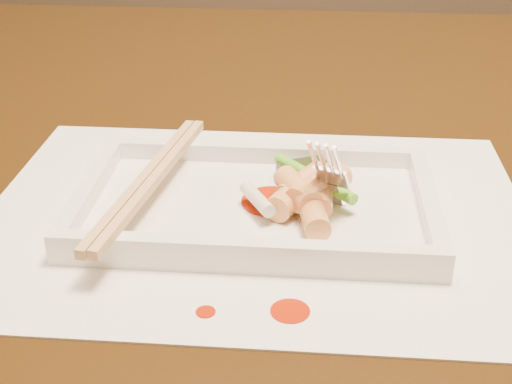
# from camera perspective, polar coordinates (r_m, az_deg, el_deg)

# --- Properties ---
(table) EXTENTS (1.40, 0.90, 0.75)m
(table) POSITION_cam_1_polar(r_m,az_deg,el_deg) (0.72, 2.57, -2.21)
(table) COLOR black
(table) RESTS_ON ground
(placemat) EXTENTS (0.40, 0.30, 0.00)m
(placemat) POSITION_cam_1_polar(r_m,az_deg,el_deg) (0.53, -0.00, -1.79)
(placemat) COLOR white
(placemat) RESTS_ON table
(sauce_splatter_a) EXTENTS (0.02, 0.02, 0.00)m
(sauce_splatter_a) POSITION_cam_1_polar(r_m,az_deg,el_deg) (0.43, 2.75, -9.48)
(sauce_splatter_a) COLOR #AC2005
(sauce_splatter_a) RESTS_ON placemat
(sauce_splatter_b) EXTENTS (0.01, 0.01, 0.00)m
(sauce_splatter_b) POSITION_cam_1_polar(r_m,az_deg,el_deg) (0.43, -4.05, -9.54)
(sauce_splatter_b) COLOR #AC2005
(sauce_splatter_b) RESTS_ON placemat
(plate_base) EXTENTS (0.26, 0.16, 0.01)m
(plate_base) POSITION_cam_1_polar(r_m,az_deg,el_deg) (0.53, -0.00, -1.35)
(plate_base) COLOR white
(plate_base) RESTS_ON placemat
(plate_rim_far) EXTENTS (0.26, 0.01, 0.01)m
(plate_rim_far) POSITION_cam_1_polar(r_m,az_deg,el_deg) (0.59, 0.60, 3.15)
(plate_rim_far) COLOR white
(plate_rim_far) RESTS_ON plate_base
(plate_rim_near) EXTENTS (0.26, 0.01, 0.01)m
(plate_rim_near) POSITION_cam_1_polar(r_m,az_deg,el_deg) (0.46, -0.77, -4.71)
(plate_rim_near) COLOR white
(plate_rim_near) RESTS_ON plate_base
(plate_rim_left) EXTENTS (0.01, 0.14, 0.01)m
(plate_rim_left) POSITION_cam_1_polar(r_m,az_deg,el_deg) (0.54, -13.15, 0.23)
(plate_rim_left) COLOR white
(plate_rim_left) RESTS_ON plate_base
(plate_rim_right) EXTENTS (0.01, 0.14, 0.01)m
(plate_rim_right) POSITION_cam_1_polar(r_m,az_deg,el_deg) (0.53, 13.60, -0.82)
(plate_rim_right) COLOR white
(plate_rim_right) RESTS_ON plate_base
(veg_piece) EXTENTS (0.05, 0.04, 0.01)m
(veg_piece) POSITION_cam_1_polar(r_m,az_deg,el_deg) (0.55, 3.96, 1.58)
(veg_piece) COLOR black
(veg_piece) RESTS_ON plate_base
(scallion_white) EXTENTS (0.03, 0.04, 0.01)m
(scallion_white) POSITION_cam_1_polar(r_m,az_deg,el_deg) (0.51, 0.09, -0.56)
(scallion_white) COLOR #EAEACC
(scallion_white) RESTS_ON plate_base
(scallion_green) EXTENTS (0.06, 0.07, 0.01)m
(scallion_green) POSITION_cam_1_polar(r_m,az_deg,el_deg) (0.53, 4.68, 1.12)
(scallion_green) COLOR #4CB11C
(scallion_green) RESTS_ON plate_base
(chopstick_a) EXTENTS (0.04, 0.21, 0.01)m
(chopstick_a) POSITION_cam_1_polar(r_m,az_deg,el_deg) (0.53, -8.92, 1.07)
(chopstick_a) COLOR tan
(chopstick_a) RESTS_ON plate_rim_near
(chopstick_b) EXTENTS (0.04, 0.21, 0.01)m
(chopstick_b) POSITION_cam_1_polar(r_m,az_deg,el_deg) (0.53, -8.07, 1.04)
(chopstick_b) COLOR tan
(chopstick_b) RESTS_ON plate_rim_near
(fork) EXTENTS (0.09, 0.10, 0.14)m
(fork) POSITION_cam_1_polar(r_m,az_deg,el_deg) (0.51, 8.13, 7.03)
(fork) COLOR silver
(fork) RESTS_ON plate_base
(sauce_blob_0) EXTENTS (0.05, 0.05, 0.00)m
(sauce_blob_0) POSITION_cam_1_polar(r_m,az_deg,el_deg) (0.53, 1.31, -0.75)
(sauce_blob_0) COLOR #AC2005
(sauce_blob_0) RESTS_ON plate_base
(rice_cake_0) EXTENTS (0.02, 0.05, 0.02)m
(rice_cake_0) POSITION_cam_1_polar(r_m,az_deg,el_deg) (0.52, 5.18, -0.14)
(rice_cake_0) COLOR #FDC476
(rice_cake_0) RESTS_ON plate_base
(rice_cake_1) EXTENTS (0.04, 0.05, 0.02)m
(rice_cake_1) POSITION_cam_1_polar(r_m,az_deg,el_deg) (0.53, 3.73, 0.56)
(rice_cake_1) COLOR #FDC476
(rice_cake_1) RESTS_ON plate_base
(rice_cake_2) EXTENTS (0.04, 0.05, 0.02)m
(rice_cake_2) POSITION_cam_1_polar(r_m,az_deg,el_deg) (0.51, 4.68, 0.39)
(rice_cake_2) COLOR #FDC476
(rice_cake_2) RESTS_ON plate_base
(rice_cake_3) EXTENTS (0.04, 0.05, 0.02)m
(rice_cake_3) POSITION_cam_1_polar(r_m,az_deg,el_deg) (0.51, 2.82, -0.38)
(rice_cake_3) COLOR #FDC476
(rice_cake_3) RESTS_ON plate_base
(rice_cake_4) EXTENTS (0.03, 0.05, 0.02)m
(rice_cake_4) POSITION_cam_1_polar(r_m,az_deg,el_deg) (0.49, 4.59, -1.75)
(rice_cake_4) COLOR #FDC476
(rice_cake_4) RESTS_ON plate_base
(rice_cake_5) EXTENTS (0.04, 0.05, 0.02)m
(rice_cake_5) POSITION_cam_1_polar(r_m,az_deg,el_deg) (0.51, 3.36, 0.18)
(rice_cake_5) COLOR #FDC476
(rice_cake_5) RESTS_ON plate_base
(rice_cake_6) EXTENTS (0.05, 0.05, 0.02)m
(rice_cake_6) POSITION_cam_1_polar(r_m,az_deg,el_deg) (0.53, 5.16, 0.56)
(rice_cake_6) COLOR #FDC476
(rice_cake_6) RESTS_ON plate_base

